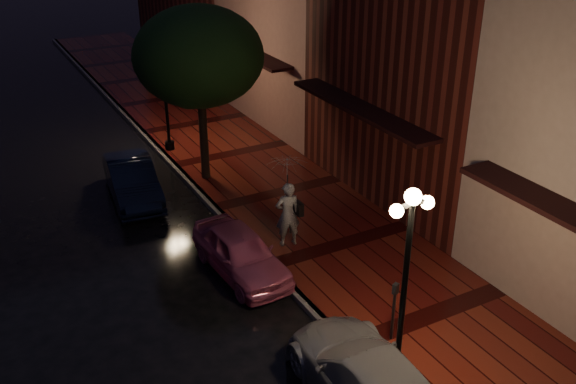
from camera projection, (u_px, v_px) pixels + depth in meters
ground at (271, 269)px, 17.14m from camera, size 120.00×120.00×0.00m
sidewalk at (341, 246)px, 18.07m from camera, size 4.50×60.00×0.15m
curb at (271, 267)px, 17.10m from camera, size 0.25×60.00×0.15m
storefront_mid at (444, 22)px, 19.29m from camera, size 5.00×8.00×11.00m
storefront_far at (310, 12)px, 26.02m from camera, size 5.00×8.00×9.00m
streetlamp_near at (405, 276)px, 12.20m from camera, size 0.96×0.36×4.31m
streetlamp_far at (165, 86)px, 23.22m from camera, size 0.96×0.36×4.31m
street_tree at (199, 59)px, 20.23m from camera, size 4.16×4.16×5.80m
pink_car at (241, 253)px, 16.73m from camera, size 1.66×3.68×1.23m
navy_car at (132, 180)px, 20.62m from camera, size 1.81×4.09×1.31m
silver_car at (372, 384)px, 12.31m from camera, size 2.26×4.89×1.38m
woman_with_umbrella at (288, 188)px, 17.26m from camera, size 1.10×1.12×2.65m
parking_meter at (394, 306)px, 13.96m from camera, size 0.16×0.15×1.46m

